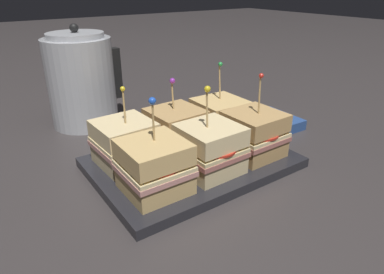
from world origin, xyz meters
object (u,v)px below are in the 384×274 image
(sandwich_back_center, at_px, (177,129))
(sandwich_back_right, at_px, (220,118))
(sandwich_front_center, at_px, (211,149))
(napkin_stack, at_px, (270,122))
(sandwich_back_left, at_px, (125,143))
(kettle_steel, at_px, (82,81))
(serving_platter, at_px, (192,162))
(sandwich_front_right, at_px, (254,134))
(sandwich_front_left, at_px, (154,167))

(sandwich_back_center, bearing_deg, sandwich_back_right, -2.01)
(sandwich_front_center, relative_size, sandwich_back_right, 0.98)
(napkin_stack, bearing_deg, sandwich_back_left, 179.27)
(sandwich_back_center, height_order, sandwich_back_right, sandwich_back_right)
(sandwich_back_center, relative_size, sandwich_back_right, 0.90)
(kettle_steel, relative_size, napkin_stack, 1.91)
(serving_platter, height_order, sandwich_front_right, sandwich_front_right)
(sandwich_front_right, bearing_deg, sandwich_front_center, -178.72)
(sandwich_back_right, bearing_deg, napkin_stack, -0.28)
(napkin_stack, bearing_deg, kettle_steel, 141.55)
(sandwich_front_center, distance_m, sandwich_back_left, 0.16)
(serving_platter, bearing_deg, napkin_stack, 11.04)
(sandwich_back_center, bearing_deg, sandwich_front_left, -135.33)
(sandwich_back_center, bearing_deg, sandwich_back_left, 179.85)
(sandwich_front_left, relative_size, kettle_steel, 0.64)
(serving_platter, xyz_separation_m, sandwich_back_left, (-0.11, 0.06, 0.05))
(sandwich_back_left, xyz_separation_m, sandwich_back_center, (0.11, -0.00, 0.00))
(serving_platter, height_order, sandwich_front_left, sandwich_front_left)
(sandwich_front_center, distance_m, napkin_stack, 0.29)
(sandwich_back_right, bearing_deg, sandwich_back_left, 178.94)
(sandwich_front_left, distance_m, kettle_steel, 0.39)
(sandwich_back_left, distance_m, sandwich_back_right, 0.22)
(sandwich_front_left, relative_size, sandwich_back_center, 1.09)
(sandwich_back_left, distance_m, napkin_stack, 0.38)
(sandwich_front_center, xyz_separation_m, sandwich_front_right, (0.11, 0.00, -0.00))
(kettle_steel, xyz_separation_m, napkin_stack, (0.36, -0.28, -0.10))
(serving_platter, xyz_separation_m, sandwich_back_right, (0.11, 0.05, 0.05))
(sandwich_back_left, bearing_deg, sandwich_front_left, -90.33)
(sandwich_back_center, distance_m, kettle_steel, 0.30)
(serving_platter, bearing_deg, sandwich_back_right, 25.82)
(sandwich_front_center, distance_m, sandwich_back_right, 0.15)
(serving_platter, relative_size, sandwich_front_left, 2.37)
(serving_platter, bearing_deg, sandwich_front_right, -26.00)
(serving_platter, relative_size, sandwich_front_center, 2.34)
(sandwich_back_right, xyz_separation_m, napkin_stack, (0.16, -0.00, -0.05))
(sandwich_front_center, height_order, kettle_steel, kettle_steel)
(sandwich_front_right, height_order, kettle_steel, kettle_steel)
(sandwich_front_center, bearing_deg, serving_platter, 91.38)
(sandwich_back_left, xyz_separation_m, sandwich_back_right, (0.22, -0.00, 0.00))
(sandwich_front_left, bearing_deg, sandwich_back_center, 44.67)
(sandwich_front_left, height_order, sandwich_back_left, sandwich_front_left)
(sandwich_back_left, height_order, kettle_steel, kettle_steel)
(sandwich_back_center, bearing_deg, sandwich_front_right, -45.97)
(serving_platter, distance_m, sandwich_back_left, 0.13)
(serving_platter, height_order, sandwich_back_left, sandwich_back_left)
(sandwich_back_left, height_order, napkin_stack, sandwich_back_left)
(napkin_stack, bearing_deg, serving_platter, -168.96)
(sandwich_back_center, bearing_deg, serving_platter, -92.21)
(sandwich_front_center, height_order, sandwich_back_right, sandwich_back_right)
(serving_platter, bearing_deg, sandwich_front_center, -88.62)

